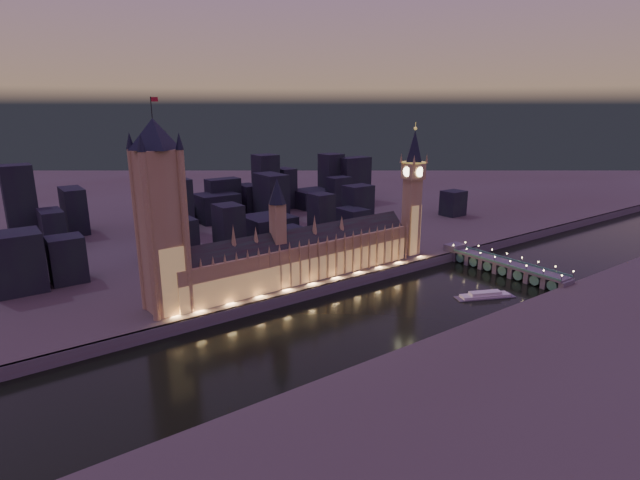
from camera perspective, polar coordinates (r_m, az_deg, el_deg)
ground_plane at (r=340.93m, az=4.76°, el=-8.29°), size 2000.00×2000.00×0.00m
north_bank at (r=794.82m, az=-20.34°, el=4.73°), size 2000.00×960.00×8.00m
embankment_wall at (r=369.13m, az=0.64°, el=-5.68°), size 2000.00×2.50×8.00m
palace_of_westminster at (r=373.67m, az=-2.22°, el=-1.80°), size 202.00×25.02×78.00m
victoria_tower at (r=319.27m, az=-17.80°, el=3.30°), size 31.68×31.68×132.15m
elizabeth_tower at (r=436.97m, az=10.57°, el=6.50°), size 18.00×18.00×113.53m
westminster_bridge at (r=442.53m, az=19.93°, el=-2.77°), size 17.31×113.00×15.90m
river_boat at (r=384.22m, az=18.33°, el=-6.03°), size 44.73×27.58×4.50m
city_backdrop at (r=551.28m, az=-9.00°, el=4.04°), size 475.01×215.63×74.38m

